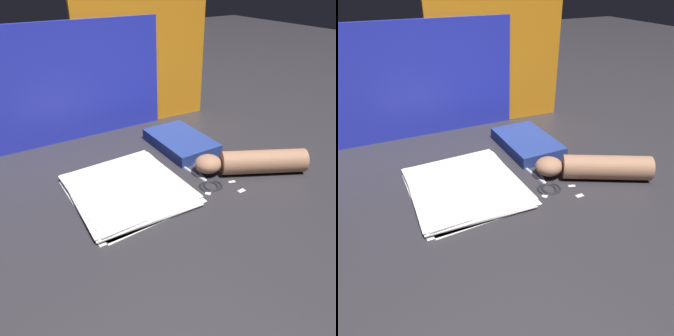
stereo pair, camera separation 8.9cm
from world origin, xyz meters
The scene contains 10 objects.
ground_plane centered at (0.00, 0.00, 0.00)m, with size 6.00×6.00×0.00m, color #2D2B30.
backdrop_panel_left centered at (-0.16, 0.41, 0.20)m, with size 0.78×0.04×0.39m.
backdrop_panel_center centered at (0.19, 0.41, 0.24)m, with size 0.50×0.05×0.47m.
paper_stack centered at (-0.10, 0.00, 0.01)m, with size 0.31×0.33×0.02m.
book_closed centered at (0.17, 0.15, 0.02)m, with size 0.16×0.25×0.04m.
scissors centered at (0.11, -0.07, 0.00)m, with size 0.09×0.19×0.01m.
hand_forearm centered at (0.26, -0.10, 0.04)m, with size 0.33×0.22×0.07m.
paper_scrap_near centered at (0.08, -0.12, 0.00)m, with size 0.02×0.02×0.00m.
paper_scrap_mid centered at (0.17, -0.16, 0.00)m, with size 0.02×0.01×0.00m.
paper_scrap_far centered at (0.18, -0.11, 0.00)m, with size 0.02×0.02×0.00m.
Camera 1 is at (-0.40, -0.68, 0.52)m, focal length 35.00 mm.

